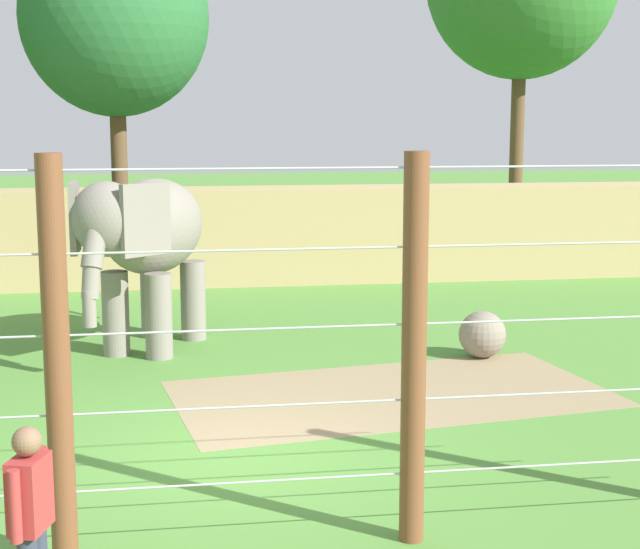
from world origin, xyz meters
TOP-DOWN VIEW (x-y plane):
  - ground_plane at (0.00, 0.00)m, footprint 120.00×120.00m
  - dirt_patch at (2.36, 2.33)m, footprint 6.53×4.13m
  - embankment_wall at (0.00, 12.36)m, footprint 36.00×1.80m
  - elephant at (-1.11, 5.49)m, footprint 2.56×3.70m
  - enrichment_ball at (4.31, 4.18)m, footprint 0.77×0.77m
  - cable_fence at (-0.05, -2.44)m, footprint 10.92×0.23m
  - zookeeper at (-1.76, -3.74)m, footprint 0.31×0.59m
  - tree_left_of_centre at (-2.04, 16.26)m, footprint 5.00×5.00m

SIDE VIEW (x-z plane):
  - ground_plane at x=0.00m, z-range 0.00..0.00m
  - dirt_patch at x=2.36m, z-range 0.00..0.01m
  - enrichment_ball at x=4.31m, z-range 0.00..0.77m
  - zookeeper at x=-1.76m, z-range 0.09..1.76m
  - embankment_wall at x=0.00m, z-range 0.00..2.25m
  - cable_fence at x=-0.05m, z-range 0.01..3.61m
  - elephant at x=-1.11m, z-range 0.48..3.43m
  - tree_left_of_centre at x=-2.04m, z-range 1.94..11.11m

